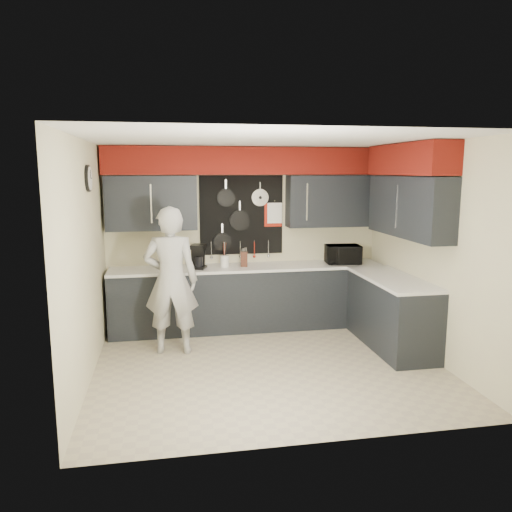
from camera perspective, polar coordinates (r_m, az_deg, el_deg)
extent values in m
plane|color=tan|center=(6.03, 1.42, -12.35)|extent=(4.00, 4.00, 0.00)
cube|color=beige|center=(7.37, -1.29, 2.19)|extent=(4.00, 0.01, 2.60)
cube|color=black|center=(7.07, -11.87, 5.95)|extent=(1.24, 0.32, 0.75)
cube|color=black|center=(7.47, 8.68, 6.24)|extent=(1.34, 0.32, 0.75)
cube|color=#61110A|center=(7.13, -1.10, 10.80)|extent=(3.94, 0.36, 0.38)
cube|color=black|center=(7.31, -1.68, 4.70)|extent=(1.22, 0.03, 1.15)
cylinder|color=black|center=(7.22, -3.45, 6.65)|extent=(0.26, 0.04, 0.26)
cylinder|color=black|center=(7.28, -1.86, 4.08)|extent=(0.30, 0.04, 0.30)
cylinder|color=black|center=(7.28, -3.87, 1.60)|extent=(0.27, 0.04, 0.27)
cylinder|color=silver|center=(7.31, 0.46, 6.70)|extent=(0.25, 0.02, 0.25)
cube|color=#B41E0D|center=(7.38, 1.97, 4.70)|extent=(0.26, 0.01, 0.34)
cube|color=white|center=(7.37, 2.15, 4.92)|extent=(0.22, 0.01, 0.30)
cylinder|color=silver|center=(7.29, -5.12, 0.73)|extent=(0.01, 0.01, 0.20)
cylinder|color=silver|center=(7.32, -3.47, 0.78)|extent=(0.01, 0.01, 0.20)
cylinder|color=silver|center=(7.34, -1.82, 0.83)|extent=(0.01, 0.01, 0.20)
cylinder|color=silver|center=(7.38, -0.19, 0.87)|extent=(0.01, 0.01, 0.20)
cylinder|color=silver|center=(7.42, 1.43, 0.92)|extent=(0.01, 0.01, 0.20)
cube|color=beige|center=(6.38, 19.32, 0.47)|extent=(0.01, 3.50, 2.60)
cube|color=black|center=(6.51, 17.08, 5.42)|extent=(0.32, 1.70, 0.75)
cube|color=#61110A|center=(6.48, 17.18, 10.49)|extent=(0.36, 1.70, 0.38)
cube|color=beige|center=(5.62, -18.88, -0.69)|extent=(0.01, 3.50, 2.60)
cylinder|color=black|center=(5.93, -18.63, 8.41)|extent=(0.04, 0.30, 0.30)
cylinder|color=white|center=(5.92, -18.42, 8.42)|extent=(0.01, 0.26, 0.26)
cube|color=black|center=(7.24, -0.90, -4.87)|extent=(3.90, 0.60, 0.88)
cube|color=white|center=(7.13, -0.89, -1.32)|extent=(3.90, 0.63, 0.04)
cube|color=black|center=(6.73, 15.23, -6.37)|extent=(0.60, 1.60, 0.88)
cube|color=white|center=(6.61, 15.29, -2.54)|extent=(0.63, 1.60, 0.04)
cube|color=black|center=(7.11, -0.54, -8.44)|extent=(3.90, 0.06, 0.10)
imported|color=black|center=(7.41, 9.90, 0.19)|extent=(0.52, 0.37, 0.27)
cube|color=#3C1E13|center=(7.08, -1.37, -0.36)|extent=(0.11, 0.11, 0.21)
cylinder|color=white|center=(7.08, -3.61, -0.59)|extent=(0.12, 0.12, 0.16)
cube|color=black|center=(6.98, -6.56, -1.32)|extent=(0.25, 0.27, 0.03)
cube|color=black|center=(7.03, -6.63, 0.08)|extent=(0.20, 0.12, 0.31)
cube|color=black|center=(6.93, -6.60, 1.06)|extent=(0.25, 0.27, 0.06)
cylinder|color=black|center=(6.95, -6.56, -0.64)|extent=(0.11, 0.11, 0.14)
imported|color=#B5B5B3|center=(6.27, -9.69, -2.79)|extent=(0.73, 0.53, 1.84)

